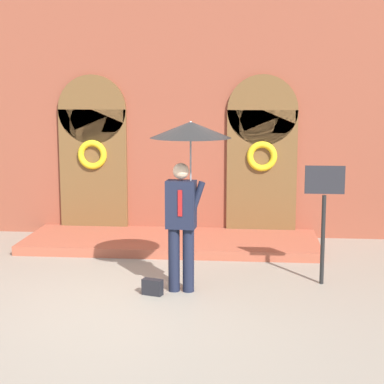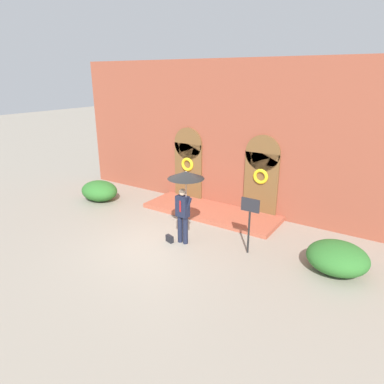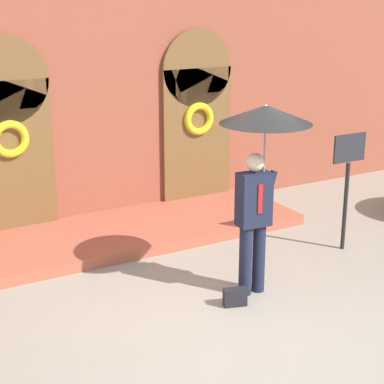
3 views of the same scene
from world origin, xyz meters
name	(u,v)px [view 3 (image 3 of 3)]	position (x,y,z in m)	size (l,w,h in m)	color
ground_plane	(245,319)	(0.00, 0.00, 0.00)	(80.00, 80.00, 0.00)	gray
building_facade	(101,54)	(0.00, 4.15, 2.68)	(14.00, 2.30, 5.60)	brown
person_with_umbrella	(262,143)	(0.55, 0.53, 1.91)	(1.10, 1.10, 2.36)	#191E33
handbag	(235,297)	(0.08, 0.33, 0.11)	(0.28, 0.12, 0.22)	black
sign_post	(348,172)	(2.44, 1.06, 1.16)	(0.56, 0.06, 1.72)	black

